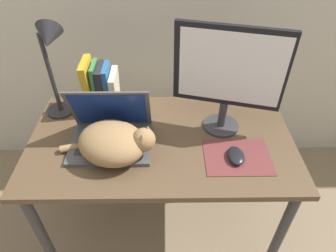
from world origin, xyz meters
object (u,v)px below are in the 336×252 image
object	(u,v)px
external_monitor	(229,75)
webcam	(137,100)
desk_lamp	(51,55)
computer_mouse	(236,156)
book_row	(101,88)
laptop	(111,133)
cat	(114,143)

from	to	relation	value
external_monitor	webcam	size ratio (longest dim) A/B	6.62
desk_lamp	computer_mouse	bearing A→B (deg)	-21.29
webcam	computer_mouse	bearing A→B (deg)	-39.75
book_row	laptop	bearing A→B (deg)	-74.25
laptop	webcam	bearing A→B (deg)	69.07
webcam	desk_lamp	bearing A→B (deg)	-170.00
external_monitor	computer_mouse	xyz separation A→B (m)	(0.03, -0.20, -0.26)
cat	desk_lamp	size ratio (longest dim) A/B	0.86
laptop	desk_lamp	bearing A→B (deg)	142.26
book_row	webcam	size ratio (longest dim) A/B	3.53
computer_mouse	desk_lamp	distance (m)	0.88
computer_mouse	external_monitor	bearing A→B (deg)	98.59
desk_lamp	laptop	bearing A→B (deg)	-37.74
desk_lamp	webcam	xyz separation A→B (m)	(0.34, 0.06, -0.27)
computer_mouse	webcam	size ratio (longest dim) A/B	1.46
webcam	cat	bearing A→B (deg)	-100.88
cat	computer_mouse	xyz separation A→B (m)	(0.50, -0.02, -0.06)
book_row	external_monitor	bearing A→B (deg)	-15.47
external_monitor	computer_mouse	distance (m)	0.33
laptop	external_monitor	distance (m)	0.55
external_monitor	book_row	xyz separation A→B (m)	(-0.57, 0.16, -0.16)
computer_mouse	laptop	bearing A→B (deg)	167.99
laptop	webcam	world-z (taller)	laptop
cat	computer_mouse	bearing A→B (deg)	-2.69
external_monitor	computer_mouse	size ratio (longest dim) A/B	4.53
external_monitor	desk_lamp	xyz separation A→B (m)	(-0.74, 0.10, 0.04)
computer_mouse	webcam	distance (m)	0.56
external_monitor	desk_lamp	size ratio (longest dim) A/B	1.02
cat	book_row	world-z (taller)	book_row
external_monitor	webcam	bearing A→B (deg)	158.85
book_row	webcam	xyz separation A→B (m)	(0.16, -0.00, -0.07)
laptop	computer_mouse	distance (m)	0.54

